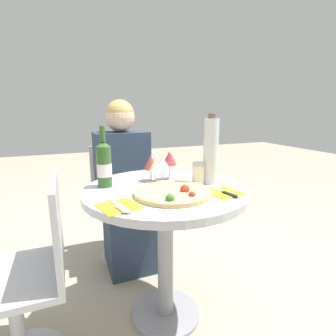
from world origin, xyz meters
The scene contains 15 objects.
ground_plane centered at (0.00, 0.00, 0.00)m, with size 12.00×12.00×0.00m, color #9E937F.
dining_table centered at (0.00, 0.00, 0.60)m, with size 0.81×0.81×0.75m.
chair_behind_diner centered at (-0.06, 0.78, 0.42)m, with size 0.42×0.42×0.85m.
seated_diner centered at (-0.06, 0.63, 0.55)m, with size 0.38×0.46×1.20m.
chair_empty_side centered at (-0.64, -0.03, 0.42)m, with size 0.42×0.42×0.85m.
pizza_large centered at (-0.01, -0.12, 0.76)m, with size 0.36×0.36×0.05m.
wine_bottle centered at (-0.28, 0.13, 0.86)m, with size 0.07×0.07×0.30m.
tall_carafe centered at (0.25, -0.02, 0.92)m, with size 0.08×0.08×0.36m.
sugar_shaker centered at (0.18, -0.01, 0.81)m, with size 0.07×0.07×0.11m.
wine_glass_back_left centered at (-0.03, 0.14, 0.85)m, with size 0.08×0.08×0.14m.
wine_glass_center centered at (0.03, 0.10, 0.85)m, with size 0.08×0.08×0.14m.
wine_glass_front_left centered at (-0.03, 0.07, 0.85)m, with size 0.07×0.07×0.14m.
wine_glass_back_right centered at (0.08, 0.14, 0.87)m, with size 0.08×0.08×0.16m.
place_setting_left centered at (-0.27, -0.18, 0.75)m, with size 0.18×0.19×0.01m.
place_setting_right centered at (0.22, -0.19, 0.75)m, with size 0.18×0.19×0.01m.
Camera 1 is at (-0.46, -1.17, 1.14)m, focal length 28.00 mm.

